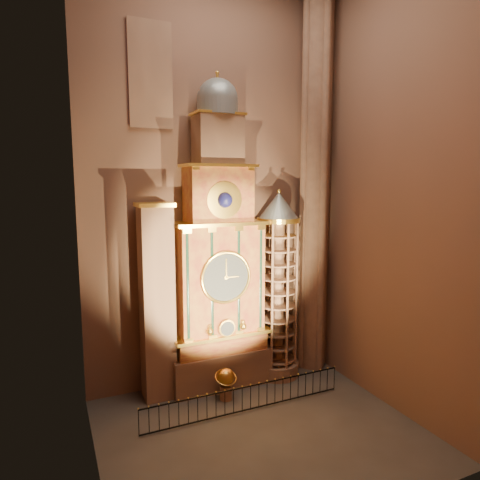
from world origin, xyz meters
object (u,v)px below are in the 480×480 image
stair_turret (278,287)px  iron_railing (246,399)px  portrait_tower (157,302)px  celestial_globe (226,381)px  astronomical_clock (219,267)px

stair_turret → iron_railing: bearing=-138.3°
iron_railing → portrait_tower: bearing=136.9°
celestial_globe → iron_railing: bearing=-74.1°
astronomical_clock → iron_railing: (0.12, -3.28, -5.98)m
stair_turret → iron_railing: (-3.38, -3.01, -4.58)m
portrait_tower → stair_turret: bearing=-2.3°
astronomical_clock → stair_turret: bearing=-4.3°
iron_railing → celestial_globe: bearing=105.9°
stair_turret → celestial_globe: stair_turret is taller
celestial_globe → stair_turret: bearing=20.6°
portrait_tower → stair_turret: stair_turret is taller
celestial_globe → iron_railing: celestial_globe is taller
stair_turret → celestial_globe: bearing=-159.4°
portrait_tower → iron_railing: size_ratio=0.97×
portrait_tower → stair_turret: size_ratio=0.94×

